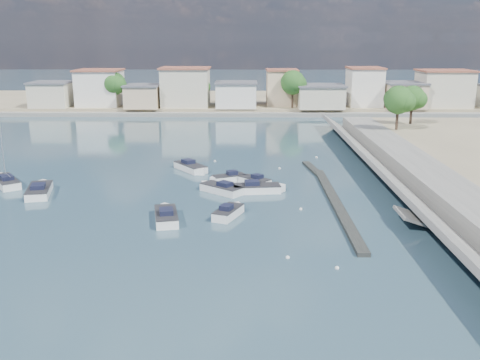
{
  "coord_description": "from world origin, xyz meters",
  "views": [
    {
      "loc": [
        -1.9,
        -40.21,
        15.92
      ],
      "look_at": [
        -2.49,
        14.17,
        1.4
      ],
      "focal_mm": 40.0,
      "sensor_mm": 36.0,
      "label": 1
    }
  ],
  "objects_px": {
    "motorboat_f": "(253,181)",
    "motorboat_a": "(166,216)",
    "motorboat_c": "(220,189)",
    "motorboat_g": "(192,168)",
    "motorboat_d": "(227,179)",
    "motorboat_e": "(40,190)",
    "motorboat_h": "(259,189)",
    "motorboat_b": "(229,212)",
    "sailboat": "(6,181)"
  },
  "relations": [
    {
      "from": "sailboat",
      "to": "motorboat_a",
      "type": "bearing_deg",
      "value": -30.66
    },
    {
      "from": "motorboat_b",
      "to": "motorboat_d",
      "type": "height_order",
      "value": "same"
    },
    {
      "from": "motorboat_h",
      "to": "sailboat",
      "type": "height_order",
      "value": "sailboat"
    },
    {
      "from": "motorboat_e",
      "to": "sailboat",
      "type": "bearing_deg",
      "value": 146.1
    },
    {
      "from": "motorboat_d",
      "to": "motorboat_f",
      "type": "distance_m",
      "value": 3.11
    },
    {
      "from": "motorboat_a",
      "to": "motorboat_d",
      "type": "xyz_separation_m",
      "value": [
        5.09,
        13.1,
        -0.0
      ]
    },
    {
      "from": "motorboat_c",
      "to": "motorboat_e",
      "type": "height_order",
      "value": "same"
    },
    {
      "from": "motorboat_c",
      "to": "motorboat_d",
      "type": "xyz_separation_m",
      "value": [
        0.67,
        4.13,
        -0.0
      ]
    },
    {
      "from": "motorboat_b",
      "to": "motorboat_f",
      "type": "bearing_deg",
      "value": 77.8
    },
    {
      "from": "motorboat_h",
      "to": "motorboat_b",
      "type": "bearing_deg",
      "value": -110.28
    },
    {
      "from": "motorboat_a",
      "to": "motorboat_g",
      "type": "distance_m",
      "value": 18.4
    },
    {
      "from": "motorboat_a",
      "to": "motorboat_h",
      "type": "relative_size",
      "value": 0.98
    },
    {
      "from": "motorboat_d",
      "to": "sailboat",
      "type": "xyz_separation_m",
      "value": [
        -24.72,
        -1.47,
        0.04
      ]
    },
    {
      "from": "motorboat_g",
      "to": "motorboat_h",
      "type": "relative_size",
      "value": 0.93
    },
    {
      "from": "motorboat_a",
      "to": "motorboat_f",
      "type": "xyz_separation_m",
      "value": [
        8.04,
        12.1,
        -0.0
      ]
    },
    {
      "from": "motorboat_d",
      "to": "motorboat_g",
      "type": "bearing_deg",
      "value": 131.01
    },
    {
      "from": "motorboat_b",
      "to": "motorboat_c",
      "type": "xyz_separation_m",
      "value": [
        -1.23,
        7.88,
        0.0
      ]
    },
    {
      "from": "motorboat_c",
      "to": "motorboat_f",
      "type": "relative_size",
      "value": 1.3
    },
    {
      "from": "motorboat_f",
      "to": "sailboat",
      "type": "height_order",
      "value": "sailboat"
    },
    {
      "from": "motorboat_f",
      "to": "motorboat_h",
      "type": "relative_size",
      "value": 0.66
    },
    {
      "from": "motorboat_e",
      "to": "motorboat_a",
      "type": "bearing_deg",
      "value": -29.47
    },
    {
      "from": "motorboat_h",
      "to": "motorboat_d",
      "type": "bearing_deg",
      "value": 130.92
    },
    {
      "from": "motorboat_c",
      "to": "motorboat_g",
      "type": "xyz_separation_m",
      "value": [
        -3.93,
        9.42,
        0.0
      ]
    },
    {
      "from": "motorboat_c",
      "to": "motorboat_g",
      "type": "height_order",
      "value": "same"
    },
    {
      "from": "motorboat_e",
      "to": "sailboat",
      "type": "xyz_separation_m",
      "value": [
        -5.1,
        3.43,
        0.04
      ]
    },
    {
      "from": "motorboat_d",
      "to": "sailboat",
      "type": "relative_size",
      "value": 0.47
    },
    {
      "from": "motorboat_f",
      "to": "motorboat_g",
      "type": "xyz_separation_m",
      "value": [
        -7.55,
        6.29,
        0.0
      ]
    },
    {
      "from": "motorboat_g",
      "to": "motorboat_f",
      "type": "bearing_deg",
      "value": -39.82
    },
    {
      "from": "motorboat_a",
      "to": "motorboat_b",
      "type": "relative_size",
      "value": 1.29
    },
    {
      "from": "motorboat_a",
      "to": "motorboat_g",
      "type": "xyz_separation_m",
      "value": [
        0.5,
        18.39,
        0.0
      ]
    },
    {
      "from": "motorboat_d",
      "to": "motorboat_f",
      "type": "height_order",
      "value": "same"
    },
    {
      "from": "motorboat_c",
      "to": "motorboat_e",
      "type": "xyz_separation_m",
      "value": [
        -18.95,
        -0.77,
        -0.0
      ]
    },
    {
      "from": "motorboat_d",
      "to": "motorboat_f",
      "type": "relative_size",
      "value": 1.12
    },
    {
      "from": "motorboat_b",
      "to": "motorboat_g",
      "type": "bearing_deg",
      "value": 106.63
    },
    {
      "from": "motorboat_c",
      "to": "motorboat_e",
      "type": "relative_size",
      "value": 0.77
    },
    {
      "from": "motorboat_f",
      "to": "motorboat_a",
      "type": "bearing_deg",
      "value": -123.62
    },
    {
      "from": "motorboat_b",
      "to": "motorboat_c",
      "type": "height_order",
      "value": "same"
    },
    {
      "from": "motorboat_b",
      "to": "motorboat_g",
      "type": "height_order",
      "value": "same"
    },
    {
      "from": "motorboat_g",
      "to": "motorboat_h",
      "type": "height_order",
      "value": "same"
    },
    {
      "from": "motorboat_f",
      "to": "motorboat_c",
      "type": "bearing_deg",
      "value": -139.15
    },
    {
      "from": "motorboat_b",
      "to": "motorboat_f",
      "type": "height_order",
      "value": "same"
    },
    {
      "from": "motorboat_a",
      "to": "motorboat_d",
      "type": "height_order",
      "value": "same"
    },
    {
      "from": "motorboat_b",
      "to": "sailboat",
      "type": "distance_m",
      "value": 27.39
    },
    {
      "from": "motorboat_b",
      "to": "motorboat_f",
      "type": "relative_size",
      "value": 1.16
    },
    {
      "from": "motorboat_a",
      "to": "motorboat_c",
      "type": "bearing_deg",
      "value": 63.73
    },
    {
      "from": "motorboat_b",
      "to": "motorboat_a",
      "type": "bearing_deg",
      "value": -169.05
    },
    {
      "from": "motorboat_a",
      "to": "sailboat",
      "type": "height_order",
      "value": "sailboat"
    },
    {
      "from": "motorboat_b",
      "to": "motorboat_f",
      "type": "xyz_separation_m",
      "value": [
        2.38,
        11.0,
        0.0
      ]
    },
    {
      "from": "motorboat_d",
      "to": "motorboat_e",
      "type": "height_order",
      "value": "same"
    },
    {
      "from": "motorboat_e",
      "to": "sailboat",
      "type": "height_order",
      "value": "sailboat"
    }
  ]
}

